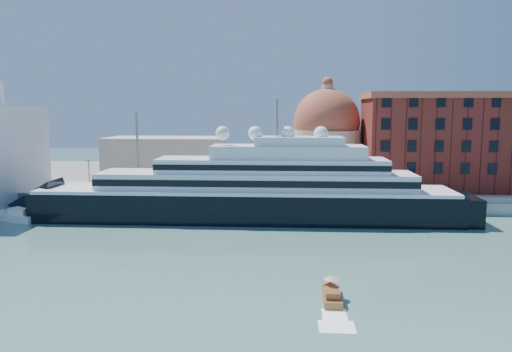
{
  "coord_description": "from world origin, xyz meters",
  "views": [
    {
      "loc": [
        11.57,
        -71.31,
        21.03
      ],
      "look_at": [
        6.22,
        18.0,
        9.21
      ],
      "focal_mm": 35.0,
      "sensor_mm": 36.0,
      "label": 1
    }
  ],
  "objects": [
    {
      "name": "ground",
      "position": [
        0.0,
        0.0,
        0.0
      ],
      "size": [
        400.0,
        400.0,
        0.0
      ],
      "primitive_type": "plane",
      "color": "#3C6865",
      "rests_on": "ground"
    },
    {
      "name": "quay",
      "position": [
        0.0,
        34.0,
        1.25
      ],
      "size": [
        180.0,
        10.0,
        2.5
      ],
      "primitive_type": "cube",
      "color": "gray",
      "rests_on": "ground"
    },
    {
      "name": "land",
      "position": [
        0.0,
        75.0,
        1.0
      ],
      "size": [
        260.0,
        72.0,
        2.0
      ],
      "primitive_type": "cube",
      "color": "slate",
      "rests_on": "ground"
    },
    {
      "name": "quay_fence",
      "position": [
        0.0,
        29.5,
        3.1
      ],
      "size": [
        180.0,
        0.1,
        1.2
      ],
      "primitive_type": "cube",
      "color": "slate",
      "rests_on": "quay"
    },
    {
      "name": "superyacht",
      "position": [
        1.22,
        23.0,
        4.68
      ],
      "size": [
        90.83,
        12.59,
        27.15
      ],
      "color": "black",
      "rests_on": "ground"
    },
    {
      "name": "service_barge",
      "position": [
        -40.64,
        20.0,
        0.78
      ],
      "size": [
        12.67,
        7.82,
        2.7
      ],
      "rotation": [
        0.0,
        0.0,
        -0.34
      ],
      "color": "white",
      "rests_on": "ground"
    },
    {
      "name": "water_taxi",
      "position": [
        16.81,
        -17.79,
        0.68
      ],
      "size": [
        2.07,
        5.96,
        2.82
      ],
      "rotation": [
        0.0,
        0.0,
        -0.02
      ],
      "color": "brown",
      "rests_on": "ground"
    },
    {
      "name": "warehouse",
      "position": [
        52.0,
        52.0,
        13.79
      ],
      "size": [
        43.0,
        19.0,
        23.25
      ],
      "color": "maroon",
      "rests_on": "land"
    },
    {
      "name": "church",
      "position": [
        6.39,
        57.72,
        10.91
      ],
      "size": [
        66.0,
        18.0,
        25.5
      ],
      "color": "beige",
      "rests_on": "land"
    },
    {
      "name": "lamp_posts",
      "position": [
        -12.67,
        32.27,
        9.84
      ],
      "size": [
        120.8,
        2.4,
        18.0
      ],
      "color": "slate",
      "rests_on": "quay"
    }
  ]
}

